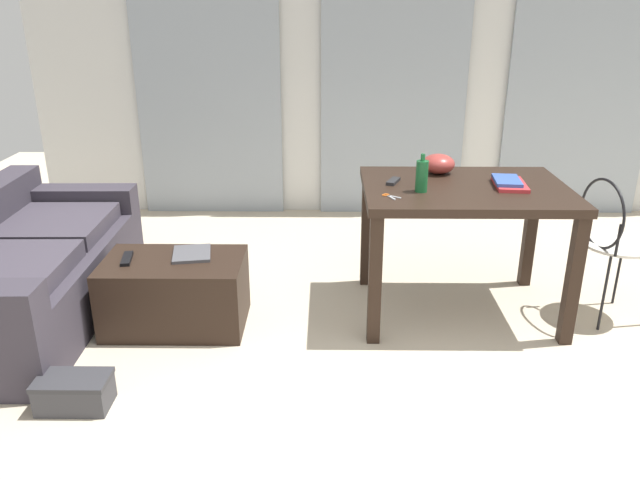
% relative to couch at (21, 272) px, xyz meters
% --- Properties ---
extents(ground_plane, '(8.85, 8.85, 0.00)m').
position_rel_couch_xyz_m(ground_plane, '(2.38, -0.16, -0.29)').
color(ground_plane, beige).
extents(wall_back, '(6.14, 0.10, 2.65)m').
position_rel_couch_xyz_m(wall_back, '(2.38, 2.08, 1.04)').
color(wall_back, silver).
rests_on(wall_back, ground).
extents(curtains, '(4.37, 0.03, 2.43)m').
position_rel_couch_xyz_m(curtains, '(2.38, 1.99, 0.93)').
color(curtains, '#99A3AD').
rests_on(curtains, ground).
extents(couch, '(0.91, 1.82, 0.71)m').
position_rel_couch_xyz_m(couch, '(0.00, 0.00, 0.00)').
color(couch, '#38333D').
rests_on(couch, ground).
extents(coffee_table, '(0.80, 0.50, 0.41)m').
position_rel_couch_xyz_m(coffee_table, '(0.94, -0.11, -0.08)').
color(coffee_table, black).
rests_on(coffee_table, ground).
extents(craft_table, '(1.17, 0.87, 0.80)m').
position_rel_couch_xyz_m(craft_table, '(2.61, 0.09, 0.40)').
color(craft_table, black).
rests_on(craft_table, ground).
extents(wire_chair, '(0.41, 0.44, 0.87)m').
position_rel_couch_xyz_m(wire_chair, '(3.45, 0.01, 0.25)').
color(wire_chair, silver).
rests_on(wire_chair, ground).
extents(bottle_near, '(0.07, 0.07, 0.21)m').
position_rel_couch_xyz_m(bottle_near, '(2.34, -0.02, 0.60)').
color(bottle_near, '#195B2D').
rests_on(bottle_near, craft_table).
extents(bowl, '(0.20, 0.20, 0.12)m').
position_rel_couch_xyz_m(bowl, '(2.50, 0.37, 0.57)').
color(bowl, '#9E3833').
rests_on(bowl, craft_table).
extents(book_stack, '(0.20, 0.30, 0.04)m').
position_rel_couch_xyz_m(book_stack, '(2.86, 0.09, 0.53)').
color(book_stack, red).
rests_on(book_stack, craft_table).
extents(tv_remote_on_table, '(0.10, 0.15, 0.02)m').
position_rel_couch_xyz_m(tv_remote_on_table, '(2.20, 0.15, 0.52)').
color(tv_remote_on_table, '#232326').
rests_on(tv_remote_on_table, craft_table).
extents(scissors, '(0.10, 0.11, 0.00)m').
position_rel_couch_xyz_m(scissors, '(2.15, -0.11, 0.51)').
color(scissors, '#9EA0A5').
rests_on(scissors, craft_table).
extents(tv_remote_primary, '(0.08, 0.19, 0.02)m').
position_rel_couch_xyz_m(tv_remote_primary, '(0.68, -0.11, 0.13)').
color(tv_remote_primary, black).
rests_on(tv_remote_primary, coffee_table).
extents(magazine, '(0.25, 0.28, 0.02)m').
position_rel_couch_xyz_m(magazine, '(1.03, -0.03, 0.13)').
color(magazine, '#4C4C51').
rests_on(magazine, coffee_table).
extents(shoebox, '(0.34, 0.20, 0.16)m').
position_rel_couch_xyz_m(shoebox, '(0.63, -0.91, -0.21)').
color(shoebox, '#38383D').
rests_on(shoebox, ground).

